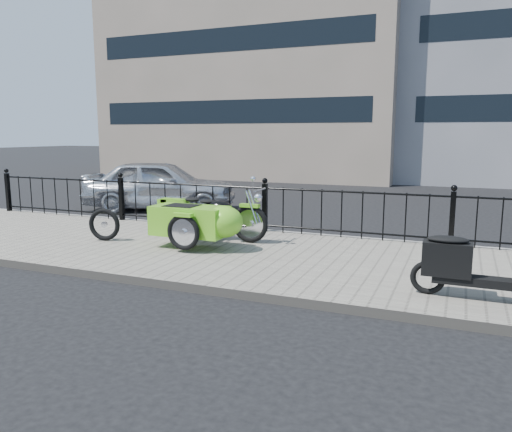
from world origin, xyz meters
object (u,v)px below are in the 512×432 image
at_px(spare_tire, 104,224).
at_px(motorcycle_sidecar, 203,220).
at_px(sedan_car, 160,185).
at_px(scooter, 469,265).

bearing_deg(spare_tire, motorcycle_sidecar, 7.57).
relative_size(spare_tire, sedan_car, 0.15).
bearing_deg(sedan_car, spare_tire, -178.44).
xyz_separation_m(motorcycle_sidecar, sedan_car, (-3.47, 3.97, 0.10)).
bearing_deg(scooter, spare_tire, 170.99).
distance_m(scooter, sedan_car, 9.30).
distance_m(motorcycle_sidecar, scooter, 4.41).
bearing_deg(scooter, motorcycle_sidecar, 163.83).
relative_size(motorcycle_sidecar, spare_tire, 3.80).
height_order(spare_tire, sedan_car, sedan_car).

